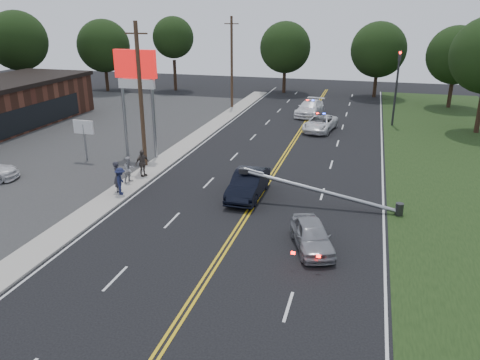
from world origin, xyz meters
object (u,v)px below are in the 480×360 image
(bystander_b, at_px, (129,169))
(traffic_signal, at_px, (397,82))
(pylon_sign, at_px, (136,78))
(bystander_d, at_px, (142,163))
(waiting_sedan, at_px, (312,235))
(utility_pole_far, at_px, (232,63))
(small_sign, at_px, (84,131))
(crashed_sedan, at_px, (248,184))
(bystander_a, at_px, (118,177))
(emergency_b, at_px, (310,108))
(emergency_a, at_px, (320,123))
(bystander_c, at_px, (121,181))
(fallen_streetlight, at_px, (328,193))
(utility_pole_mid, at_px, (141,96))

(bystander_b, bearing_deg, traffic_signal, -19.55)
(pylon_sign, height_order, bystander_d, pylon_sign)
(pylon_sign, height_order, waiting_sedan, pylon_sign)
(utility_pole_far, height_order, bystander_b, utility_pole_far)
(small_sign, relative_size, utility_pole_far, 0.31)
(crashed_sedan, distance_m, bystander_a, 8.01)
(traffic_signal, height_order, bystander_d, traffic_signal)
(bystander_d, bearing_deg, emergency_b, 4.13)
(emergency_a, height_order, emergency_b, emergency_b)
(crashed_sedan, xyz_separation_m, bystander_b, (-7.97, 0.10, 0.17))
(utility_pole_far, height_order, bystander_d, utility_pole_far)
(emergency_a, relative_size, bystander_a, 2.65)
(traffic_signal, relative_size, bystander_c, 4.19)
(bystander_c, bearing_deg, utility_pole_far, -18.73)
(utility_pole_far, relative_size, emergency_b, 1.82)
(fallen_streetlight, bearing_deg, emergency_a, 97.77)
(traffic_signal, bearing_deg, bystander_b, -128.13)
(fallen_streetlight, relative_size, emergency_b, 1.70)
(traffic_signal, height_order, emergency_a, traffic_signal)
(pylon_sign, distance_m, traffic_signal, 24.75)
(fallen_streetlight, relative_size, crashed_sedan, 1.92)
(crashed_sedan, relative_size, emergency_a, 0.95)
(bystander_c, height_order, bystander_d, bystander_d)
(bystander_b, bearing_deg, small_sign, 75.72)
(emergency_a, xyz_separation_m, bystander_c, (-9.78, -19.52, 0.25))
(pylon_sign, bearing_deg, fallen_streetlight, -22.22)
(emergency_b, bearing_deg, bystander_c, -99.92)
(utility_pole_mid, bearing_deg, fallen_streetlight, -16.64)
(emergency_b, relative_size, bystander_d, 3.00)
(pylon_sign, xyz_separation_m, traffic_signal, (18.80, 16.00, -1.79))
(traffic_signal, height_order, crashed_sedan, traffic_signal)
(traffic_signal, relative_size, emergency_b, 1.28)
(traffic_signal, bearing_deg, fallen_streetlight, -100.59)
(emergency_a, bearing_deg, bystander_a, -108.93)
(utility_pole_mid, xyz_separation_m, bystander_a, (0.75, -5.17, -4.00))
(bystander_c, bearing_deg, emergency_b, -38.23)
(fallen_streetlight, height_order, emergency_a, fallen_streetlight)
(bystander_a, distance_m, bystander_c, 0.57)
(small_sign, height_order, emergency_b, small_sign)
(bystander_a, bearing_deg, bystander_c, -152.37)
(waiting_sedan, bearing_deg, bystander_b, 135.89)
(emergency_b, bearing_deg, fallen_streetlight, -72.88)
(pylon_sign, bearing_deg, emergency_a, 44.34)
(fallen_streetlight, xyz_separation_m, bystander_c, (-12.24, -1.56, 0.04))
(traffic_signal, height_order, fallen_streetlight, traffic_signal)
(small_sign, height_order, bystander_c, small_sign)
(traffic_signal, height_order, utility_pole_far, utility_pole_far)
(bystander_b, xyz_separation_m, bystander_d, (0.29, 1.27, 0.06))
(emergency_a, bearing_deg, fallen_streetlight, -73.13)
(traffic_signal, distance_m, emergency_a, 8.46)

